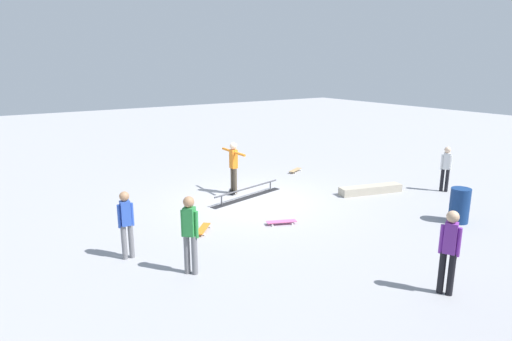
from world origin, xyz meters
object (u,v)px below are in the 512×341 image
Objects in this scene: grind_rail at (247,193)px; bystander_blue_shirt at (126,221)px; bystander_white_shirt at (446,166)px; skater_main at (234,164)px; bystander_purple_shirt at (449,248)px; loose_skateboard_orange at (203,229)px; trash_bin at (460,205)px; skate_ledge at (371,189)px; loose_skateboard_pink at (281,222)px; loose_skateboard_natural at (295,170)px; bystander_green_shirt at (190,231)px; skateboard_main at (233,190)px.

bystander_blue_shirt reaches higher than grind_rail.
skater_main is at bearing -155.93° from bystander_white_shirt.
bystander_purple_shirt is 5.82m from loose_skateboard_orange.
loose_skateboard_orange is (2.48, 1.77, -0.07)m from grind_rail.
trash_bin is at bearing 93.45° from bystander_purple_shirt.
skate_ledge reaches higher than loose_skateboard_pink.
skate_ledge is at bearing -113.39° from loose_skateboard_natural.
grind_rail reaches higher than loose_skateboard_orange.
loose_skateboard_natural is (2.46, -4.85, -0.79)m from bystander_white_shirt.
bystander_white_shirt is at bearing 151.31° from skate_ledge.
loose_skateboard_natural is 6.81m from trash_bin.
loose_skateboard_natural is at bearing -94.25° from bystander_green_shirt.
bystander_green_shirt is (-0.84, 1.42, 0.07)m from bystander_blue_shirt.
skateboard_main is 6.83m from trash_bin.
grind_rail is at bearing -87.11° from bystander_green_shirt.
bystander_green_shirt is 3.53m from loose_skateboard_pink.
loose_skateboard_orange is (2.41, 2.56, 0.00)m from skateboard_main.
trash_bin reaches higher than skate_ledge.
bystander_blue_shirt is at bearing 3.05° from skate_ledge.
bystander_white_shirt is 7.19m from bystander_purple_shirt.
bystander_blue_shirt reaches higher than loose_skateboard_orange.
grind_rail is 1.70× the size of skater_main.
bystander_blue_shirt is 4.13m from loose_skateboard_pink.
skateboard_main and loose_skateboard_natural have the same top height.
loose_skateboard_pink is at bearing 159.29° from bystander_purple_shirt.
skate_ledge is at bearing -148.76° from loose_skateboard_pink.
skate_ledge is 1.32× the size of bystander_green_shirt.
skater_main is 5.63m from bystander_green_shirt.
trash_bin is at bearing -142.06° from bystander_green_shirt.
bystander_white_shirt is at bearing 124.29° from loose_skateboard_orange.
loose_skateboard_pink is 2.10m from loose_skateboard_orange.
grind_rail is 3.60× the size of loose_skateboard_natural.
bystander_purple_shirt is 4.64m from loose_skateboard_pink.
bystander_white_shirt is (-5.92, 3.82, 0.79)m from skateboard_main.
bystander_blue_shirt is (4.43, 2.91, -0.13)m from skater_main.
bystander_green_shirt is at bearing -158.48° from bystander_purple_shirt.
loose_skateboard_natural is (-7.11, -5.50, -0.86)m from bystander_green_shirt.
loose_skateboard_pink and loose_skateboard_natural have the same top height.
bystander_purple_shirt is 2.00× the size of loose_skateboard_pink.
bystander_blue_shirt is 2.27m from loose_skateboard_orange.
loose_skateboard_pink is 4.81m from trash_bin.
bystander_white_shirt reaches higher than loose_skateboard_natural.
loose_skateboard_natural is at bearing -37.18° from skateboard_main.
bystander_blue_shirt is 1.62× the size of trash_bin.
skate_ledge is 4.59m from skater_main.
grind_rail is 3.54× the size of loose_skateboard_pink.
bystander_green_shirt reaches higher than bystander_white_shirt.
bystander_purple_shirt reaches higher than trash_bin.
bystander_white_shirt is 2.10× the size of loose_skateboard_orange.
bystander_blue_shirt is 2.12× the size of loose_skateboard_orange.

